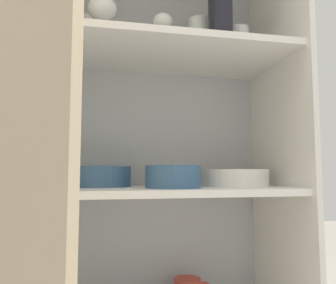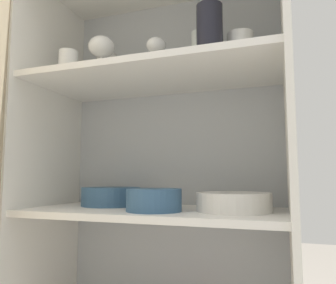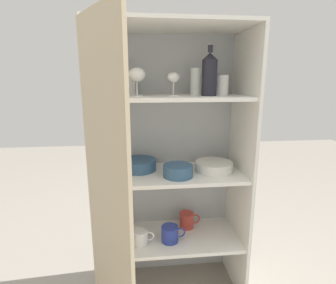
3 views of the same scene
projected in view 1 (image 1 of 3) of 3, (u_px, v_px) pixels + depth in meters
cupboard_back_panel at (150, 184)px, 1.19m from camera, size 0.83×0.02×1.52m
cupboard_side_left at (18, 187)px, 0.92m from camera, size 0.02×0.40×1.52m
cupboard_side_right at (280, 185)px, 1.08m from camera, size 0.02×0.40×1.52m
shelf_board_middle at (159, 190)px, 1.00m from camera, size 0.79×0.37×0.02m
shelf_board_upper at (160, 54)px, 1.04m from camera, size 0.79×0.37×0.02m
cupboard_door at (21, 197)px, 0.57m from camera, size 0.22×0.36×1.52m
tumbler_glass_0 at (65, 20)px, 0.92m from camera, size 0.06×0.06×0.09m
tumbler_glass_1 at (88, 37)px, 1.09m from camera, size 0.08×0.08×0.13m
tumbler_glass_2 at (200, 40)px, 1.13m from camera, size 0.08×0.08×0.14m
tumbler_glass_3 at (238, 44)px, 1.12m from camera, size 0.08×0.08×0.11m
wine_glass_0 at (163, 24)px, 1.04m from camera, size 0.06×0.06×0.12m
wine_glass_1 at (102, 10)px, 0.99m from camera, size 0.09×0.09×0.14m
wine_bottle at (220, 18)px, 1.05m from camera, size 0.08×0.08×0.25m
plate_stack_white at (235, 178)px, 1.05m from camera, size 0.21×0.21×0.05m
mixing_bowl_large at (99, 175)px, 1.03m from camera, size 0.20×0.20×0.06m
serving_bowl_small at (173, 176)px, 0.94m from camera, size 0.16×0.16×0.06m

